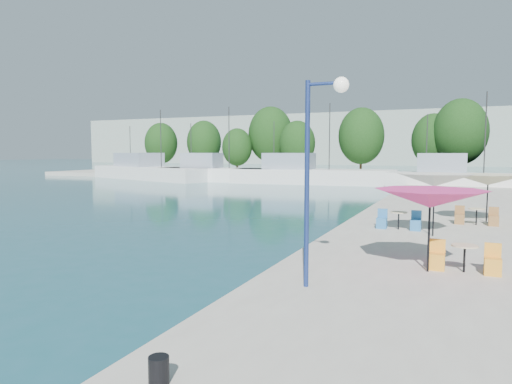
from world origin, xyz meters
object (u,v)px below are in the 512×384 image
at_px(trawler_01, 150,172).
at_px(umbrella_white, 435,180).
at_px(trawler_02, 215,173).
at_px(umbrella_pink, 430,199).
at_px(trawler_04, 462,180).
at_px(bollard, 159,370).
at_px(street_lamp, 320,144).
at_px(umbrella_cream, 488,180).
at_px(trawler_03, 309,175).

relative_size(trawler_01, umbrella_white, 7.97).
distance_m(trawler_02, umbrella_pink, 49.52).
height_order(trawler_04, umbrella_pink, trawler_04).
distance_m(trawler_04, bollard, 45.37).
height_order(umbrella_pink, street_lamp, street_lamp).
bearing_deg(trawler_04, bollard, -95.20).
bearing_deg(umbrella_cream, trawler_03, 121.13).
height_order(umbrella_pink, umbrella_white, umbrella_white).
distance_m(trawler_03, umbrella_pink, 44.03).
height_order(street_lamp, bollard, street_lamp).
height_order(trawler_02, trawler_04, same).
relative_size(umbrella_pink, street_lamp, 0.61).
relative_size(umbrella_pink, bollard, 7.62).
xyz_separation_m(trawler_03, bollard, (13.09, -49.00, -0.27)).
xyz_separation_m(trawler_03, street_lamp, (13.88, -43.60, 3.02)).
distance_m(trawler_01, trawler_03, 24.05).
height_order(trawler_02, bollard, trawler_02).
xyz_separation_m(trawler_02, street_lamp, (26.63, -42.83, 3.02)).
bearing_deg(bollard, trawler_04, 84.69).
relative_size(trawler_01, umbrella_cream, 7.10).
bearing_deg(umbrella_cream, trawler_02, 136.49).
bearing_deg(street_lamp, trawler_03, 107.06).
relative_size(trawler_03, umbrella_pink, 6.70).
distance_m(trawler_04, umbrella_cream, 26.38).
height_order(trawler_01, trawler_03, same).
relative_size(trawler_04, umbrella_pink, 5.04).
height_order(trawler_01, bollard, trawler_01).
bearing_deg(trawler_01, trawler_03, 18.26).
relative_size(umbrella_white, bollard, 7.22).
xyz_separation_m(umbrella_pink, umbrella_white, (-0.15, 5.81, 0.18)).
xyz_separation_m(trawler_01, trawler_03, (24.05, -0.08, 0.00)).
xyz_separation_m(trawler_02, trawler_04, (30.04, -3.06, 0.00)).
bearing_deg(trawler_04, umbrella_white, -92.13).
bearing_deg(umbrella_white, trawler_01, 138.77).
distance_m(umbrella_white, street_lamp, 8.88).
bearing_deg(trawler_04, umbrella_cream, -87.90).
distance_m(umbrella_pink, street_lamp, 3.86).
relative_size(trawler_02, umbrella_white, 5.69).
relative_size(trawler_02, bollard, 41.09).
height_order(trawler_01, trawler_02, same).
relative_size(trawler_03, bollard, 51.07).
distance_m(trawler_01, trawler_02, 11.34).
distance_m(trawler_01, trawler_04, 41.53).
relative_size(trawler_03, trawler_04, 1.33).
bearing_deg(bollard, trawler_02, 118.18).
relative_size(trawler_01, trawler_02, 1.40).
relative_size(trawler_03, umbrella_cream, 6.30).
distance_m(trawler_03, umbrella_cream, 35.26).
distance_m(trawler_02, street_lamp, 50.52).
height_order(trawler_02, street_lamp, trawler_02).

